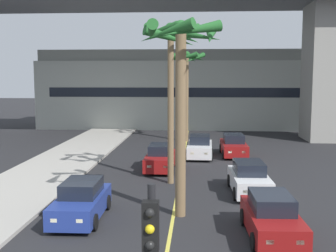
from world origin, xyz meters
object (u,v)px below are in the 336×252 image
(car_queue_front, at_px, (249,179))
(car_queue_fourth, at_px, (234,146))
(car_queue_second, at_px, (81,201))
(palm_tree_mid_median, at_px, (181,64))
(car_queue_third, at_px, (200,147))
(car_queue_fifth, at_px, (161,158))
(car_queue_sixth, at_px, (272,218))
(palm_tree_near_median, at_px, (187,68))
(palm_tree_far_median, at_px, (171,52))

(car_queue_front, distance_m, car_queue_fourth, 10.06)
(car_queue_second, xyz_separation_m, palm_tree_mid_median, (4.00, 0.63, 5.52))
(car_queue_third, relative_size, car_queue_fifth, 1.01)
(car_queue_third, xyz_separation_m, car_queue_sixth, (2.50, -15.19, 0.00))
(car_queue_second, distance_m, palm_tree_near_median, 22.21)
(palm_tree_far_median, bearing_deg, car_queue_front, -23.00)
(car_queue_sixth, bearing_deg, palm_tree_near_median, 99.12)
(car_queue_front, distance_m, car_queue_third, 9.65)
(car_queue_third, bearing_deg, car_queue_fourth, 16.19)
(car_queue_front, xyz_separation_m, car_queue_second, (-7.25, -4.36, 0.00))
(car_queue_second, bearing_deg, car_queue_fifth, 75.51)
(car_queue_third, distance_m, car_queue_fourth, 2.56)
(car_queue_fourth, relative_size, palm_tree_mid_median, 0.52)
(palm_tree_far_median, bearing_deg, palm_tree_near_median, 88.30)
(car_queue_front, xyz_separation_m, palm_tree_far_median, (-3.97, 1.69, 6.28))
(car_queue_front, distance_m, palm_tree_far_median, 7.62)
(car_queue_fifth, relative_size, palm_tree_near_median, 0.52)
(car_queue_second, xyz_separation_m, car_queue_fifth, (2.42, 9.37, 0.00))
(car_queue_fifth, distance_m, palm_tree_near_median, 13.16)
(car_queue_second, height_order, car_queue_third, same)
(car_queue_front, height_order, car_queue_third, same)
(car_queue_second, relative_size, car_queue_fourth, 1.00)
(car_queue_front, bearing_deg, car_queue_fourth, 89.62)
(car_queue_front, relative_size, car_queue_sixth, 1.00)
(car_queue_third, height_order, palm_tree_mid_median, palm_tree_mid_median)
(car_queue_fourth, bearing_deg, car_queue_front, -90.38)
(car_queue_front, bearing_deg, palm_tree_mid_median, -131.09)
(palm_tree_far_median, bearing_deg, palm_tree_mid_median, -82.43)
(palm_tree_near_median, relative_size, palm_tree_far_median, 0.93)
(palm_tree_near_median, relative_size, palm_tree_mid_median, 0.99)
(car_queue_sixth, bearing_deg, car_queue_fifth, 114.45)
(car_queue_fourth, height_order, palm_tree_mid_median, palm_tree_mid_median)
(car_queue_second, relative_size, car_queue_fifth, 1.00)
(car_queue_third, bearing_deg, palm_tree_far_median, -101.66)
(car_queue_front, xyz_separation_m, palm_tree_mid_median, (-3.25, -3.73, 5.52))
(palm_tree_mid_median, bearing_deg, car_queue_third, 86.23)
(car_queue_second, relative_size, palm_tree_near_median, 0.52)
(car_queue_second, relative_size, palm_tree_mid_median, 0.52)
(car_queue_second, height_order, car_queue_fifth, same)
(car_queue_front, xyz_separation_m, palm_tree_near_median, (-3.52, 16.76, 5.79))
(car_queue_fourth, height_order, palm_tree_near_median, palm_tree_near_median)
(car_queue_second, height_order, car_queue_sixth, same)
(car_queue_fifth, distance_m, palm_tree_mid_median, 10.45)
(car_queue_fourth, bearing_deg, car_queue_sixth, -89.85)
(car_queue_second, distance_m, car_queue_fifth, 9.68)
(palm_tree_mid_median, relative_size, palm_tree_far_median, 0.93)
(car_queue_second, bearing_deg, palm_tree_mid_median, 8.97)
(car_queue_third, bearing_deg, car_queue_sixth, -80.67)
(car_queue_second, height_order, palm_tree_far_median, palm_tree_far_median)
(car_queue_sixth, height_order, palm_tree_mid_median, palm_tree_mid_median)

